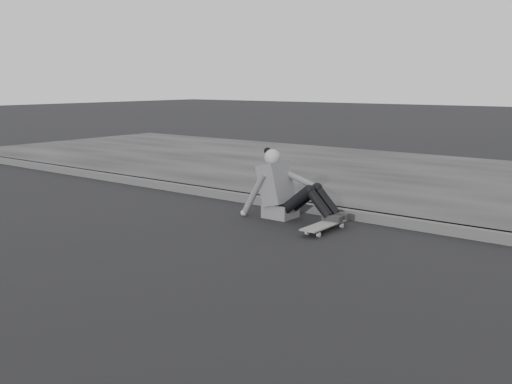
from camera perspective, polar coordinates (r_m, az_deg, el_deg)
ground at (r=4.36m, az=12.43°, el=-12.03°), size 80.00×80.00×0.00m
curb at (r=6.67m, az=21.94°, el=-3.99°), size 24.00×0.16×0.12m
skateboard at (r=6.60m, az=6.91°, el=-3.31°), size 0.20×0.78×0.09m
seated_woman at (r=7.12m, az=2.88°, el=0.19°), size 1.38×0.46×0.88m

